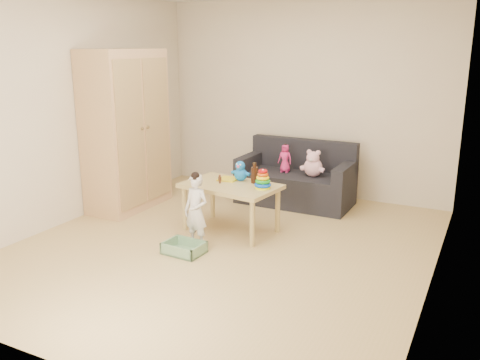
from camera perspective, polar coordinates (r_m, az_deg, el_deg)
The scene contains 13 objects.
room at distance 4.93m, azimuth -1.84°, elevation 6.70°, with size 4.50×4.50×4.50m.
wardrobe at distance 6.45m, azimuth -12.67°, elevation 5.44°, with size 0.54×1.09×1.96m, color tan.
sofa at distance 6.63m, azimuth 6.20°, elevation -0.92°, with size 1.44×0.72×0.41m, color black.
play_table at distance 5.60m, azimuth -1.04°, elevation -3.12°, with size 1.02×0.64×0.54m, color tan.
storage_bin at distance 5.11m, azimuth -6.31°, elevation -7.56°, with size 0.38×0.29×0.12m, color gray, non-canonical shape.
toddler at distance 5.13m, azimuth -4.95°, elevation -3.63°, with size 0.28×0.19×0.75m, color silver.
pink_bear at distance 6.41m, azimuth 8.22°, elevation 1.65°, with size 0.25×0.21×0.28m, color #FFBBD3, non-canonical shape.
doll at distance 6.57m, azimuth 5.07°, elevation 2.40°, with size 0.18×0.12×0.36m, color #E72B7C.
ring_stacker at distance 5.35m, azimuth 2.57°, elevation -0.10°, with size 0.18×0.18×0.21m.
brown_bottle at distance 5.55m, azimuth 1.64°, elevation 0.64°, with size 0.08×0.08×0.23m.
blue_plush at distance 5.65m, azimuth 0.07°, elevation 1.07°, with size 0.19×0.15×0.23m, color blue, non-canonical shape.
wooden_figure at distance 5.55m, azimuth -2.28°, elevation 0.12°, with size 0.04×0.03×0.10m, color brown, non-canonical shape.
yellow_book at distance 5.70m, azimuth -1.34°, elevation 0.10°, with size 0.20×0.20×0.02m, color yellow.
Camera 1 is at (2.35, -4.28, 2.01)m, focal length 38.00 mm.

